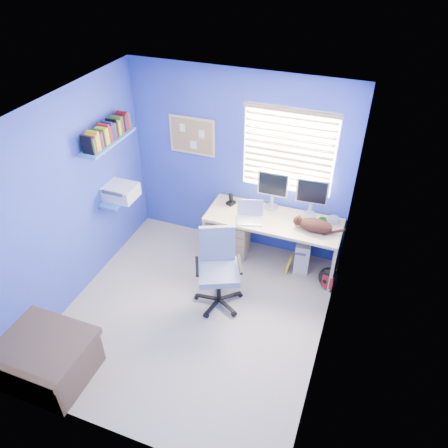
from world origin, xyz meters
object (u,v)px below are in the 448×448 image
at_px(cat, 315,225).
at_px(office_chair, 218,278).
at_px(desk, 272,241).
at_px(laptop, 250,214).
at_px(tower_pc, 303,252).

relative_size(cat, office_chair, 0.43).
bearing_deg(cat, office_chair, -136.90).
bearing_deg(office_chair, desk, 65.62).
bearing_deg(laptop, tower_pc, 4.80).
height_order(cat, tower_pc, cat).
xyz_separation_m(desk, office_chair, (-0.41, -0.91, -0.00)).
distance_m(desk, laptop, 0.57).
height_order(cat, office_chair, office_chair).
height_order(desk, laptop, laptop).
distance_m(cat, office_chair, 1.36).
relative_size(desk, cat, 4.15).
height_order(laptop, cat, laptop).
height_order(desk, office_chair, office_chair).
distance_m(desk, office_chair, 1.00).
bearing_deg(cat, tower_pc, 128.62).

